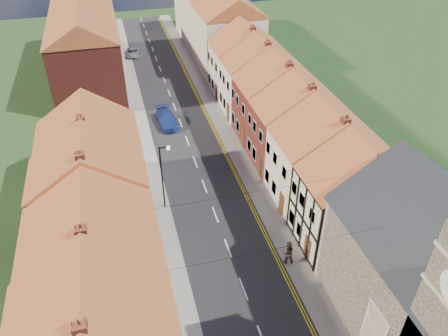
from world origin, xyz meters
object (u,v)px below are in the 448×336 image
Objects in this scene: lamppost at (163,174)px; car_distant at (133,53)px; pedestrian_right at (288,252)px; car_far at (167,119)px.

lamppost reaches higher than car_distant.
car_distant is 44.97m from pedestrian_right.
lamppost is at bearing -85.55° from car_distant.
pedestrian_right is (6.97, -44.42, 0.55)m from car_distant.
pedestrian_right reaches higher than car_far.
car_far is at bearing 80.68° from lamppost.
pedestrian_right is (7.59, -8.52, -2.45)m from lamppost.
car_distant is at bearing 90.33° from car_far.
lamppost is 1.54× the size of car_distant.
lamppost is at bearing -38.12° from pedestrian_right.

